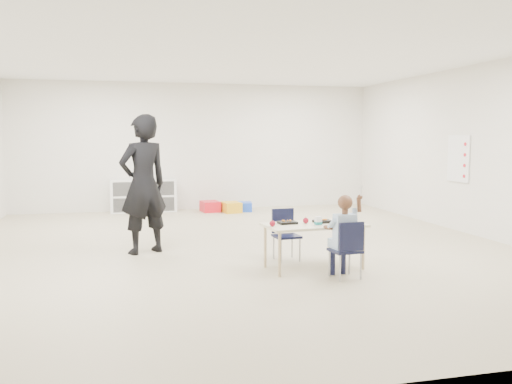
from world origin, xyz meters
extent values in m
plane|color=#C1B194|center=(0.00, 0.00, 0.00)|extent=(9.00, 9.00, 0.00)
plane|color=white|center=(0.00, 0.00, 2.80)|extent=(9.00, 9.00, 0.00)
cube|color=white|center=(0.00, 4.50, 1.40)|extent=(8.00, 0.02, 2.80)
cube|color=white|center=(0.00, -4.50, 1.40)|extent=(8.00, 0.02, 2.80)
cube|color=white|center=(4.00, 0.00, 1.40)|extent=(0.02, 9.00, 2.80)
cube|color=beige|center=(0.64, -1.39, 0.54)|extent=(1.27, 0.71, 0.03)
cube|color=black|center=(0.78, -1.33, 0.57)|extent=(0.23, 0.18, 0.03)
cube|color=black|center=(0.32, -1.32, 0.57)|extent=(0.23, 0.18, 0.03)
cube|color=white|center=(0.65, -1.51, 0.61)|extent=(0.08, 0.08, 0.10)
ellipsoid|color=tan|center=(0.90, -1.45, 0.59)|extent=(0.09, 0.09, 0.07)
sphere|color=maroon|center=(0.55, -1.34, 0.60)|extent=(0.07, 0.07, 0.07)
sphere|color=maroon|center=(0.09, -1.47, 0.60)|extent=(0.07, 0.07, 0.07)
cube|color=white|center=(-1.20, 4.28, 0.35)|extent=(1.40, 0.40, 0.70)
cube|color=white|center=(3.98, 0.60, 1.25)|extent=(0.02, 0.60, 0.80)
imported|color=black|center=(-1.35, 0.03, 0.97)|extent=(0.83, 0.72, 1.93)
cube|color=red|center=(0.20, 3.98, 0.11)|extent=(0.41, 0.51, 0.23)
cube|color=gold|center=(0.63, 3.75, 0.11)|extent=(0.41, 0.50, 0.22)
cube|color=blue|center=(0.94, 3.87, 0.10)|extent=(0.37, 0.45, 0.20)
camera|label=1|loc=(-1.62, -7.60, 1.62)|focal=38.00mm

